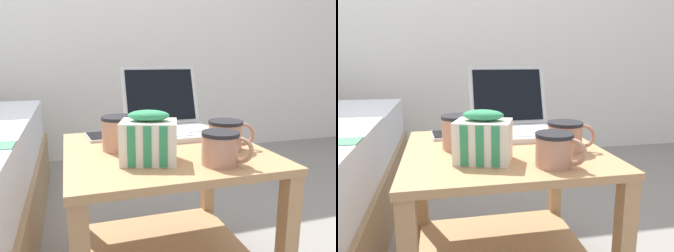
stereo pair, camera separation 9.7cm
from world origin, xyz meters
TOP-DOWN VIEW (x-y plane):
  - bedside_table at (0.00, 0.00)m, footprint 0.60×0.59m
  - laptop at (0.08, 0.21)m, footprint 0.31×0.33m
  - mug_front_left at (0.10, -0.20)m, footprint 0.12×0.12m
  - mug_front_right at (-0.13, 0.03)m, footprint 0.11×0.15m
  - mug_mid_center at (0.18, -0.07)m, footprint 0.14×0.11m
  - snack_bag at (-0.08, -0.12)m, footprint 0.17×0.14m
  - cell_phone at (-0.19, 0.20)m, footprint 0.09×0.14m

SIDE VIEW (x-z plane):
  - bedside_table at x=0.00m, z-range 0.07..0.57m
  - cell_phone at x=-0.19m, z-range 0.50..0.51m
  - laptop at x=0.08m, z-range 0.43..0.67m
  - mug_front_left at x=0.10m, z-range 0.50..0.59m
  - mug_mid_center at x=0.18m, z-range 0.50..0.59m
  - mug_front_right at x=-0.13m, z-range 0.50..0.61m
  - snack_bag at x=-0.08m, z-range 0.49..0.63m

